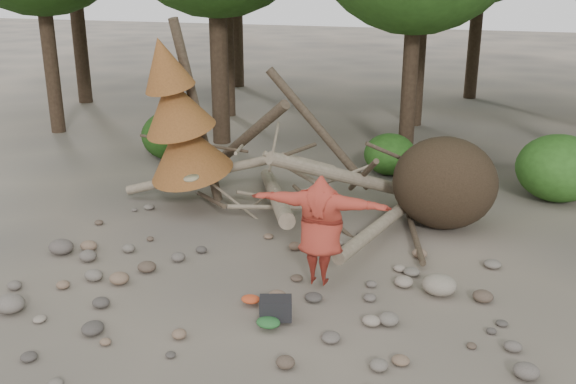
% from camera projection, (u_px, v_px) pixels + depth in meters
% --- Properties ---
extents(ground, '(120.00, 120.00, 0.00)m').
position_uv_depth(ground, '(255.00, 297.00, 10.82)').
color(ground, '#514C44').
rests_on(ground, ground).
extents(deadfall_pile, '(8.55, 5.24, 3.30)m').
position_uv_depth(deadfall_pile, '(416.00, 183.00, 13.67)').
color(deadfall_pile, '#332619').
rests_on(deadfall_pile, ground).
extents(dead_conifer, '(2.06, 2.16, 4.35)m').
position_uv_depth(dead_conifer, '(180.00, 121.00, 14.13)').
color(dead_conifer, '#4C3F30').
rests_on(dead_conifer, ground).
extents(bush_left, '(1.80, 1.80, 1.44)m').
position_uv_depth(bush_left, '(173.00, 135.00, 18.75)').
color(bush_left, '#1E4612').
rests_on(bush_left, ground).
extents(bush_mid, '(1.40, 1.40, 1.12)m').
position_uv_depth(bush_mid, '(390.00, 154.00, 17.37)').
color(bush_mid, '#28591A').
rests_on(bush_mid, ground).
extents(bush_right, '(2.00, 2.00, 1.60)m').
position_uv_depth(bush_right, '(559.00, 168.00, 15.26)').
color(bush_right, '#326A21').
rests_on(bush_right, ground).
extents(frisbee_thrower, '(3.50, 1.07, 1.95)m').
position_uv_depth(frisbee_thrower, '(320.00, 230.00, 10.86)').
color(frisbee_thrower, '#9C3023').
rests_on(frisbee_thrower, ground).
extents(backpack, '(0.59, 0.48, 0.34)m').
position_uv_depth(backpack, '(276.00, 312.00, 10.00)').
color(backpack, black).
rests_on(backpack, ground).
extents(cloth_green, '(0.38, 0.31, 0.14)m').
position_uv_depth(cloth_green, '(268.00, 325.00, 9.80)').
color(cloth_green, '#245A28').
rests_on(cloth_green, ground).
extents(cloth_orange, '(0.32, 0.26, 0.12)m').
position_uv_depth(cloth_orange, '(251.00, 302.00, 10.52)').
color(cloth_orange, '#BA4220').
rests_on(cloth_orange, ground).
extents(boulder_front_left, '(0.48, 0.43, 0.29)m').
position_uv_depth(boulder_front_left, '(10.00, 304.00, 10.29)').
color(boulder_front_left, '#6C645A').
rests_on(boulder_front_left, ground).
extents(boulder_mid_right, '(0.59, 0.53, 0.35)m').
position_uv_depth(boulder_mid_right, '(439.00, 285.00, 10.85)').
color(boulder_mid_right, gray).
rests_on(boulder_mid_right, ground).
extents(boulder_mid_left, '(0.49, 0.44, 0.29)m').
position_uv_depth(boulder_mid_left, '(61.00, 247.00, 12.45)').
color(boulder_mid_left, '#58504A').
rests_on(boulder_mid_left, ground).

